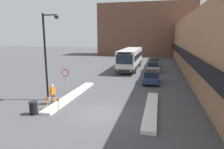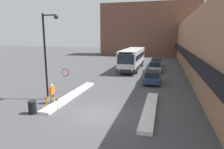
# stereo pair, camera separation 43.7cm
# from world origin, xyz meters

# --- Properties ---
(ground_plane) EXTENTS (160.00, 160.00, 0.00)m
(ground_plane) POSITION_xyz_m (0.00, 0.00, 0.00)
(ground_plane) COLOR #47474C
(building_row_right) EXTENTS (5.50, 60.00, 8.25)m
(building_row_right) POSITION_xyz_m (9.97, 24.00, 4.11)
(building_row_right) COLOR #996B4C
(building_row_right) RESTS_ON ground_plane
(building_backdrop_far) EXTENTS (26.00, 8.00, 14.09)m
(building_backdrop_far) POSITION_xyz_m (0.00, 44.85, 7.05)
(building_backdrop_far) COLOR brown
(building_backdrop_far) RESTS_ON ground_plane
(snow_bank_left) EXTENTS (0.90, 9.26, 0.21)m
(snow_bank_left) POSITION_xyz_m (-3.60, 3.35, 0.10)
(snow_bank_left) COLOR silver
(snow_bank_left) RESTS_ON ground_plane
(snow_bank_right) EXTENTS (0.90, 7.82, 0.24)m
(snow_bank_right) POSITION_xyz_m (3.60, 1.45, 0.12)
(snow_bank_right) COLOR silver
(snow_bank_right) RESTS_ON ground_plane
(city_bus) EXTENTS (2.63, 12.26, 3.33)m
(city_bus) POSITION_xyz_m (-0.58, 19.56, 1.81)
(city_bus) COLOR silver
(city_bus) RESTS_ON ground_plane
(parked_car_front) EXTENTS (1.86, 4.29, 1.39)m
(parked_car_front) POSITION_xyz_m (3.20, 10.57, 0.70)
(parked_car_front) COLOR navy
(parked_car_front) RESTS_ON ground_plane
(parked_car_middle) EXTENTS (1.88, 4.67, 1.53)m
(parked_car_middle) POSITION_xyz_m (3.20, 18.36, 0.76)
(parked_car_middle) COLOR #B7B7BC
(parked_car_middle) RESTS_ON ground_plane
(parked_car_back) EXTENTS (1.80, 4.38, 1.38)m
(parked_car_back) POSITION_xyz_m (3.20, 23.94, 0.70)
(parked_car_back) COLOR silver
(parked_car_back) RESTS_ON ground_plane
(stop_sign) EXTENTS (0.76, 0.08, 2.38)m
(stop_sign) POSITION_xyz_m (-4.70, 4.29, 1.73)
(stop_sign) COLOR gray
(stop_sign) RESTS_ON ground_plane
(street_lamp) EXTENTS (1.46, 0.36, 7.26)m
(street_lamp) POSITION_xyz_m (-4.98, 1.94, 4.42)
(street_lamp) COLOR black
(street_lamp) RESTS_ON ground_plane
(pedestrian) EXTENTS (0.26, 0.53, 1.64)m
(pedestrian) POSITION_xyz_m (-4.23, 1.03, 0.99)
(pedestrian) COLOR #333851
(pedestrian) RESTS_ON ground_plane
(trash_bin) EXTENTS (0.59, 0.59, 0.95)m
(trash_bin) POSITION_xyz_m (-4.47, -1.24, 0.48)
(trash_bin) COLOR black
(trash_bin) RESTS_ON ground_plane
(construction_barricade) EXTENTS (1.10, 0.06, 0.94)m
(construction_barricade) POSITION_xyz_m (-3.61, -0.13, 0.67)
(construction_barricade) COLOR orange
(construction_barricade) RESTS_ON ground_plane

